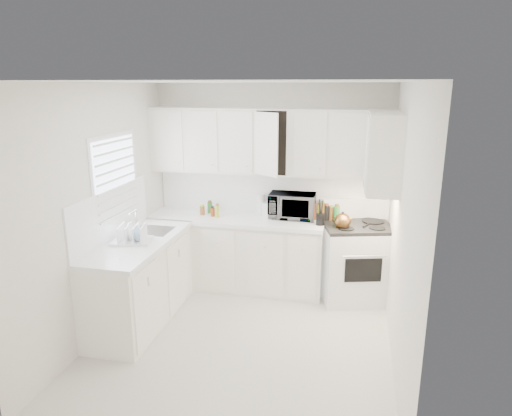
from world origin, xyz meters
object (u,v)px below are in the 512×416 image
(tea_kettle, at_px, (342,220))
(rice_cooker, at_px, (271,208))
(microwave, at_px, (292,203))
(utensil_crock, at_px, (321,212))
(stove, at_px, (356,252))
(dish_rack, at_px, (131,233))

(tea_kettle, height_order, rice_cooker, rice_cooker)
(microwave, distance_m, rice_cooker, 0.28)
(microwave, distance_m, utensil_crock, 0.45)
(stove, distance_m, rice_cooker, 1.18)
(tea_kettle, distance_m, rice_cooker, 0.94)
(utensil_crock, bearing_deg, microwave, 146.43)
(tea_kettle, xyz_separation_m, utensil_crock, (-0.26, 0.08, 0.06))
(microwave, bearing_deg, tea_kettle, -27.41)
(dish_rack, bearing_deg, microwave, 28.26)
(stove, relative_size, microwave, 2.15)
(microwave, distance_m, dish_rack, 2.02)
(tea_kettle, height_order, dish_rack, dish_rack)
(stove, distance_m, microwave, 0.99)
(stove, height_order, rice_cooker, stove)
(rice_cooker, height_order, dish_rack, rice_cooker)
(microwave, height_order, rice_cooker, microwave)
(microwave, xyz_separation_m, dish_rack, (-1.53, -1.32, -0.08))
(tea_kettle, relative_size, utensil_crock, 0.73)
(stove, height_order, utensil_crock, utensil_crock)
(tea_kettle, xyz_separation_m, dish_rack, (-2.17, -0.99, 0.01))
(dish_rack, bearing_deg, rice_cooker, 32.40)
(tea_kettle, height_order, utensil_crock, utensil_crock)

